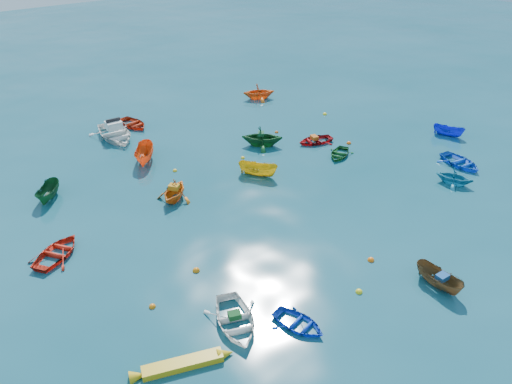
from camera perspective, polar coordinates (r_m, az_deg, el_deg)
ground at (r=29.38m, az=5.93°, el=-4.64°), size 160.00×160.00×0.00m
dinghy_blue_sw at (r=23.68m, az=4.88°, el=-15.02°), size 2.47×2.98×0.54m
dinghy_white_near at (r=23.68m, az=-2.38°, el=-14.91°), size 3.60×4.20×0.73m
sampan_brown_mid at (r=27.19m, az=20.01°, el=-10.03°), size 1.16×2.78×1.06m
dinghy_blue_se at (r=39.44m, az=22.24°, el=2.87°), size 2.86×3.63×0.68m
dinghy_orange_w at (r=32.79m, az=-9.26°, el=-0.80°), size 3.60×3.54×1.44m
sampan_yellow_mid at (r=35.13m, az=0.22°, el=1.92°), size 2.52×2.99×1.12m
dinghy_green_e at (r=38.37m, az=9.46°, el=4.10°), size 3.19×2.89×0.54m
dinghy_cyan_se at (r=36.68m, az=21.59°, el=0.90°), size 2.89×3.07×1.28m
dinghy_red_nw at (r=29.55m, az=-21.65°, el=-6.76°), size 3.97×3.74×0.67m
sampan_orange_n at (r=37.98m, az=-12.51°, el=3.48°), size 2.92×3.49×1.30m
dinghy_green_n at (r=39.50m, az=0.69°, el=5.34°), size 4.19×4.15×1.67m
dinghy_red_ne at (r=40.27m, az=6.76°, el=5.64°), size 3.30×2.68×0.60m
sampan_blue_far at (r=44.15m, az=21.04°, el=6.06°), size 1.78×2.69×0.97m
dinghy_red_far at (r=44.27m, az=-13.84°, el=7.32°), size 2.75×3.53×0.67m
dinghy_orange_far at (r=49.26m, az=0.32°, el=10.62°), size 3.86×3.67×1.59m
sampan_green_far at (r=35.10m, az=-22.49°, el=-0.68°), size 2.52×2.85×1.08m
kayak_yellow at (r=22.29m, az=-8.34°, el=-19.12°), size 4.06×1.91×0.41m
motorboat_white at (r=42.34m, az=-15.74°, el=5.96°), size 3.69×4.98×1.59m
tarp_green_a at (r=23.39m, az=-2.47°, el=-13.87°), size 0.69×0.61×0.28m
tarp_blue_a at (r=26.71m, az=20.52°, el=-9.09°), size 0.62×0.48×0.29m
tarp_orange_a at (r=32.39m, az=-9.35°, el=0.57°), size 0.79×0.81×0.31m
tarp_green_b at (r=39.09m, az=0.55°, el=6.65°), size 0.75×0.76×0.29m
tarp_orange_b at (r=40.04m, az=6.67°, el=6.21°), size 0.60×0.71×0.30m
buoy_or_a at (r=24.98m, az=-11.75°, el=-12.74°), size 0.33×0.33×0.33m
buoy_ye_a at (r=25.75m, az=11.68°, el=-11.15°), size 0.36×0.36×0.36m
buoy_or_b at (r=27.85m, az=12.99°, el=-7.63°), size 0.37×0.37×0.37m
buoy_or_c at (r=26.66m, az=-6.85°, el=-8.94°), size 0.39×0.39×0.39m
buoy_ye_c at (r=37.50m, az=-1.51°, el=3.88°), size 0.30×0.30×0.30m
buoy_or_d at (r=40.49m, az=10.56°, el=5.47°), size 0.37×0.37×0.37m
buoy_ye_d at (r=36.15m, az=-9.24°, el=2.38°), size 0.32×0.32×0.32m
buoy_or_e at (r=41.80m, az=2.36°, el=6.80°), size 0.31×0.31×0.31m
buoy_ye_e at (r=45.87m, az=7.87°, el=8.77°), size 0.37×0.37×0.37m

